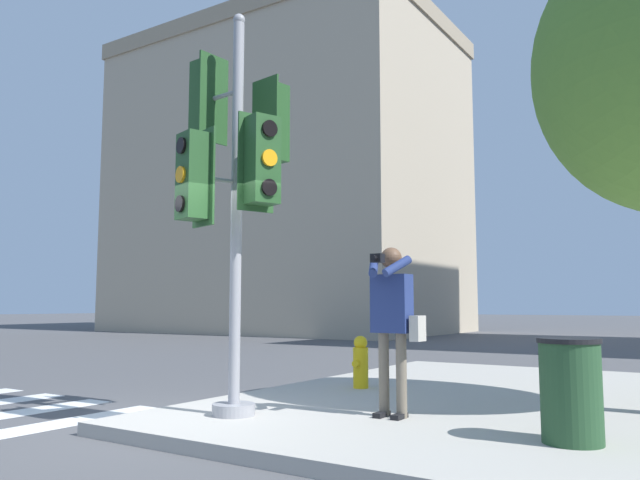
% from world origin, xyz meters
% --- Properties ---
extents(ground_plane, '(160.00, 160.00, 0.00)m').
position_xyz_m(ground_plane, '(0.00, 0.00, 0.00)').
color(ground_plane, '#4C4C4F').
extents(sidewalk_corner, '(8.00, 8.00, 0.13)m').
position_xyz_m(sidewalk_corner, '(3.50, 3.50, 0.07)').
color(sidewalk_corner, '#ADA89E').
rests_on(sidewalk_corner, ground_plane).
extents(traffic_signal_pole, '(1.35, 1.36, 4.37)m').
position_xyz_m(traffic_signal_pole, '(0.52, 0.60, 2.80)').
color(traffic_signal_pole, '#939399').
rests_on(traffic_signal_pole, sidewalk_corner).
extents(person_photographer, '(0.58, 0.54, 1.75)m').
position_xyz_m(person_photographer, '(1.99, 1.43, 1.18)').
color(person_photographer, black).
rests_on(person_photographer, sidewalk_corner).
extents(fire_hydrant, '(0.21, 0.27, 0.72)m').
position_xyz_m(fire_hydrant, '(0.60, 3.21, 0.49)').
color(fire_hydrant, yellow).
rests_on(fire_hydrant, sidewalk_corner).
extents(trash_bin, '(0.52, 0.52, 0.86)m').
position_xyz_m(trash_bin, '(3.77, 1.13, 0.57)').
color(trash_bin, '#234728').
rests_on(trash_bin, sidewalk_corner).
extents(building_left, '(16.11, 10.41, 14.67)m').
position_xyz_m(building_left, '(-13.35, 20.56, 7.35)').
color(building_left, tan).
rests_on(building_left, ground_plane).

